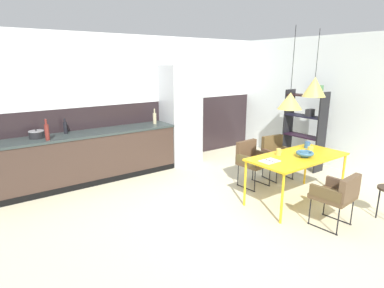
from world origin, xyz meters
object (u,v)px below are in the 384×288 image
object	(u,v)px
fruit_bowl	(305,153)
bottle_oil_tall	(47,132)
refrigerator_column	(181,115)
bottle_spice_small	(155,118)
open_book	(270,161)
bottle_wine_green	(65,127)
open_shelf_unit	(305,125)
dining_table	(297,159)
mug_glass_clear	(310,149)
cooking_pot	(37,134)
mug_short_terracotta	(279,152)
pendant_lamp_over_table_near	(290,101)
armchair_corner_seat	(251,157)
pendant_lamp_over_table_far	(314,87)
armchair_facing_counter	(339,192)
armchair_head_of_table	(276,152)
mug_wide_latte	(307,145)

from	to	relation	value
fruit_bowl	bottle_oil_tall	xyz separation A→B (m)	(-3.04, 2.65, 0.26)
refrigerator_column	bottle_oil_tall	bearing A→B (deg)	-175.88
fruit_bowl	bottle_spice_small	xyz separation A→B (m)	(-0.95, 2.88, 0.23)
open_book	bottle_wine_green	distance (m)	3.52
fruit_bowl	open_shelf_unit	xyz separation A→B (m)	(1.49, 1.04, 0.09)
fruit_bowl	dining_table	bearing A→B (deg)	108.11
fruit_bowl	mug_glass_clear	world-z (taller)	fruit_bowl
mug_glass_clear	cooking_pot	xyz separation A→B (m)	(-3.48, 2.78, 0.19)
mug_short_terracotta	pendant_lamp_over_table_near	distance (m)	0.85
dining_table	armchair_corner_seat	xyz separation A→B (m)	(-0.07, 0.89, -0.18)
dining_table	mug_glass_clear	bearing A→B (deg)	4.42
dining_table	pendant_lamp_over_table_far	xyz separation A→B (m)	(0.32, 0.04, 1.07)
armchair_corner_seat	armchair_facing_counter	distance (m)	1.72
open_book	pendant_lamp_over_table_near	size ratio (longest dim) A/B	0.24
dining_table	fruit_bowl	distance (m)	0.15
armchair_facing_counter	mug_short_terracotta	size ratio (longest dim) A/B	6.13
bottle_spice_small	armchair_head_of_table	bearing A→B (deg)	-51.40
armchair_facing_counter	bottle_oil_tall	xyz separation A→B (m)	(-2.76, 3.38, 0.56)
armchair_facing_counter	armchair_head_of_table	bearing A→B (deg)	59.12
armchair_head_of_table	bottle_spice_small	xyz separation A→B (m)	(-1.51, 1.90, 0.53)
dining_table	pendant_lamp_over_table_near	distance (m)	0.97
armchair_facing_counter	bottle_wine_green	distance (m)	4.46
open_book	bottle_spice_small	distance (m)	2.76
refrigerator_column	armchair_facing_counter	bearing A→B (deg)	-89.12
armchair_facing_counter	open_book	xyz separation A→B (m)	(-0.32, 0.89, 0.26)
cooking_pot	open_shelf_unit	bearing A→B (deg)	-21.92
dining_table	bottle_wine_green	xyz separation A→B (m)	(-2.64, 2.89, 0.33)
armchair_corner_seat	mug_short_terracotta	size ratio (longest dim) A/B	6.58
fruit_bowl	pendant_lamp_over_table_near	xyz separation A→B (m)	(-0.35, 0.08, 0.81)
open_book	pendant_lamp_over_table_far	bearing A→B (deg)	-1.89
mug_wide_latte	bottle_spice_small	size ratio (longest dim) A/B	0.44
cooking_pot	armchair_facing_counter	bearing A→B (deg)	-51.64
mug_glass_clear	cooking_pot	distance (m)	4.46
refrigerator_column	fruit_bowl	xyz separation A→B (m)	(0.33, -2.85, -0.24)
armchair_head_of_table	open_shelf_unit	distance (m)	1.01
refrigerator_column	pendant_lamp_over_table_near	xyz separation A→B (m)	(-0.02, -2.77, 0.57)
armchair_corner_seat	mug_glass_clear	bearing A→B (deg)	113.41
bottle_wine_green	open_shelf_unit	bearing A→B (deg)	-25.13
open_shelf_unit	pendant_lamp_over_table_near	distance (m)	2.20
refrigerator_column	cooking_pot	size ratio (longest dim) A/B	8.59
refrigerator_column	pendant_lamp_over_table_far	xyz separation A→B (m)	(0.61, -2.71, 0.73)
refrigerator_column	fruit_bowl	distance (m)	2.88
armchair_facing_counter	pendant_lamp_over_table_near	world-z (taller)	pendant_lamp_over_table_near
fruit_bowl	bottle_spice_small	bearing A→B (deg)	108.17
mug_wide_latte	bottle_spice_small	bearing A→B (deg)	118.85
bottle_wine_green	pendant_lamp_over_table_near	xyz separation A→B (m)	(2.32, -2.92, 0.58)
bottle_oil_tall	open_shelf_unit	distance (m)	4.81
open_book	cooking_pot	xyz separation A→B (m)	(-2.55, 2.75, 0.23)
mug_glass_clear	open_shelf_unit	size ratio (longest dim) A/B	0.07
armchair_facing_counter	mug_glass_clear	world-z (taller)	mug_glass_clear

